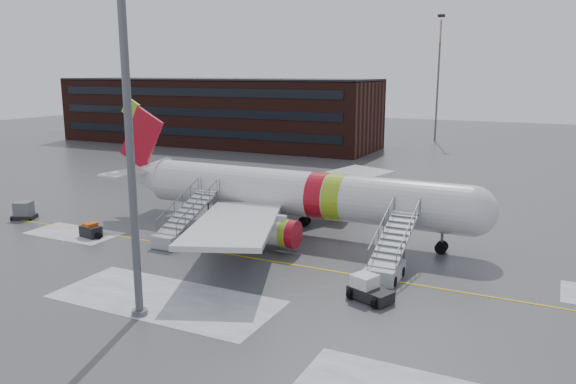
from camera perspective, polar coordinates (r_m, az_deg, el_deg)
The scene contains 10 objects.
ground at distance 40.55m, azimuth 3.34°, elevation -7.33°, with size 260.00×260.00×0.00m, color #494C4F.
airliner at distance 47.48m, azimuth 0.03°, elevation -0.13°, with size 35.03×32.97×11.18m.
airstair_fwd at distance 38.53m, azimuth 10.15°, elevation -6.88°, with size 2.05×7.70×3.48m.
airstair_aft at distance 46.00m, azimuth -11.02°, elevation -3.78°, with size 2.05×7.70×3.48m.
pushback_tug at distance 34.58m, azimuth 8.16°, elevation -9.76°, with size 2.97×2.63×1.51m.
uld_container at distance 57.96m, azimuth -25.25°, elevation -1.75°, with size 2.41×2.13×1.63m.
baggage_tractor at distance 49.57m, azimuth -19.41°, elevation -3.76°, with size 2.41×1.39×1.21m.
light_mast_near at distance 30.80m, azimuth -16.12°, elevation 10.53°, with size 1.20×1.20×24.85m.
terminal_building at distance 108.47m, azimuth -7.48°, elevation 8.14°, with size 62.00×16.11×12.30m.
light_mast_far_n at distance 115.58m, azimuth 15.05°, elevation 11.87°, with size 1.20×1.20×24.25m.
Camera 1 is at (14.63, -35.34, 13.46)m, focal length 35.00 mm.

